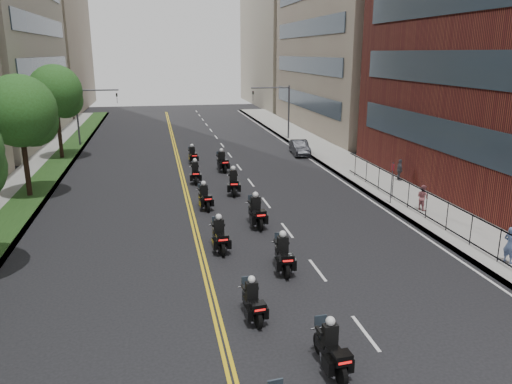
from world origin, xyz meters
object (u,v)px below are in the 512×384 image
motorcycle_4 (220,236)px  pedestrian_a (510,245)px  motorcycle_8 (195,173)px  pedestrian_b (423,197)px  motorcycle_2 (253,302)px  motorcycle_9 (222,162)px  motorcycle_3 (283,256)px  motorcycle_1 (331,350)px  parked_sedan (300,148)px  motorcycle_7 (233,183)px  motorcycle_5 (256,213)px  motorcycle_6 (204,198)px  motorcycle_10 (193,156)px  pedestrian_c (400,170)px

motorcycle_4 → pedestrian_a: size_ratio=1.46×
motorcycle_8 → pedestrian_b: 15.36m
motorcycle_2 → motorcycle_9: motorcycle_9 is taller
motorcycle_3 → motorcycle_9: 18.68m
motorcycle_2 → motorcycle_3: (1.99, 3.57, 0.08)m
motorcycle_1 → parked_sedan: (7.99, 30.60, -0.00)m
motorcycle_3 → motorcycle_7: bearing=94.1°
motorcycle_2 → motorcycle_5: 9.52m
motorcycle_6 → pedestrian_a: (11.99, -10.74, 0.30)m
motorcycle_5 → parked_sedan: (7.63, 18.02, -0.09)m
motorcycle_10 → pedestrian_a: 26.20m
motorcycle_2 → motorcycle_9: 22.33m
motorcycle_9 → pedestrian_b: (9.88, -12.48, 0.18)m
motorcycle_7 → motorcycle_4: bearing=-96.8°
motorcycle_8 → pedestrian_a: bearing=-52.1°
motorcycle_1 → motorcycle_9: size_ratio=0.93×
motorcycle_4 → motorcycle_7: bearing=74.5°
motorcycle_9 → pedestrian_c: (11.80, -5.89, 0.21)m
motorcycle_3 → pedestrian_a: pedestrian_a is taller
motorcycle_1 → pedestrian_c: 23.05m
motorcycle_1 → pedestrian_a: size_ratio=1.37×
motorcycle_2 → pedestrian_a: size_ratio=1.30×
motorcycle_3 → motorcycle_10: 22.16m
parked_sedan → motorcycle_2: bearing=-104.0°
motorcycle_1 → pedestrian_a: pedestrian_a is taller
motorcycle_6 → pedestrian_b: size_ratio=1.53×
motorcycle_9 → pedestrian_c: bearing=-33.5°
motorcycle_6 → pedestrian_a: pedestrian_a is taller
parked_sedan → motorcycle_9: bearing=-141.2°
motorcycle_10 → parked_sedan: bearing=3.2°
pedestrian_c → motorcycle_7: bearing=100.6°
motorcycle_2 → motorcycle_6: 12.94m
motorcycle_8 → motorcycle_10: 6.54m
parked_sedan → pedestrian_c: pedestrian_c is taller
motorcycle_6 → motorcycle_10: (0.28, 12.69, -0.02)m
motorcycle_4 → motorcycle_10: bearing=86.6°
motorcycle_8 → motorcycle_9: motorcycle_9 is taller
motorcycle_6 → motorcycle_4: bearing=-97.4°
motorcycle_4 → motorcycle_6: size_ratio=1.05×
motorcycle_10 → pedestrian_c: bearing=-40.6°
motorcycle_6 → parked_sedan: size_ratio=0.57×
motorcycle_1 → motorcycle_5: size_ratio=0.88×
pedestrian_a → pedestrian_c: bearing=-27.3°
motorcycle_3 → pedestrian_c: motorcycle_3 is taller
motorcycle_4 → motorcycle_8: size_ratio=1.00×
pedestrian_a → pedestrian_c: 14.32m
motorcycle_2 → pedestrian_a: 11.84m
motorcycle_5 → motorcycle_7: bearing=88.9°
motorcycle_5 → parked_sedan: 19.57m
motorcycle_1 → motorcycle_7: 18.99m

